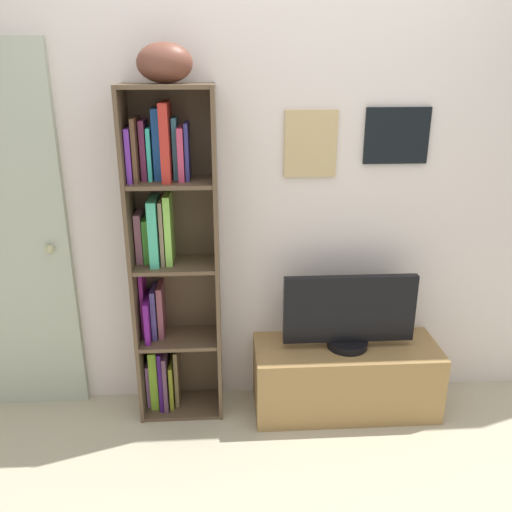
% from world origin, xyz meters
% --- Properties ---
extents(back_wall, '(4.80, 0.08, 2.46)m').
position_xyz_m(back_wall, '(0.00, 1.13, 1.23)').
color(back_wall, silver).
rests_on(back_wall, ground).
extents(bookshelf, '(0.45, 0.28, 1.76)m').
position_xyz_m(bookshelf, '(-0.53, 0.99, 0.90)').
color(bookshelf, brown).
rests_on(bookshelf, ground).
extents(football, '(0.26, 0.19, 0.18)m').
position_xyz_m(football, '(-0.49, 0.96, 1.85)').
color(football, brown).
rests_on(football, bookshelf).
extents(tv_stand, '(1.01, 0.39, 0.39)m').
position_xyz_m(tv_stand, '(0.42, 0.90, 0.19)').
color(tv_stand, olive).
rests_on(tv_stand, ground).
extents(television, '(0.71, 0.22, 0.42)m').
position_xyz_m(television, '(0.42, 0.90, 0.59)').
color(television, black).
rests_on(television, tv_stand).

